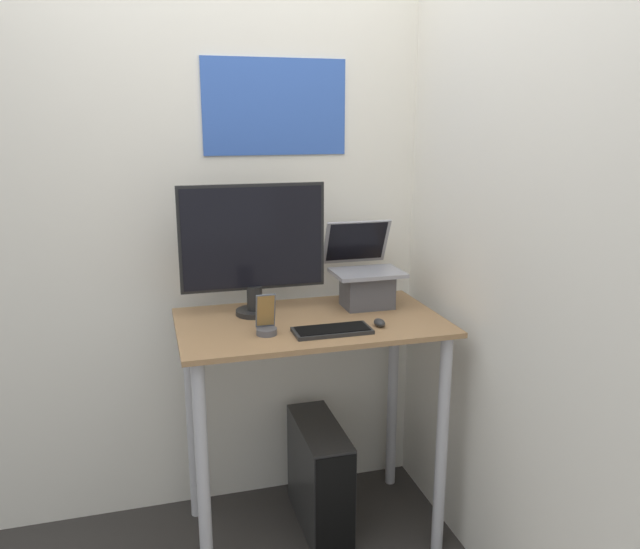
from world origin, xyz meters
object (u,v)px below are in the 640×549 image
at_px(keyboard, 332,330).
at_px(cell_phone, 266,323).
at_px(computer_tower, 320,475).
at_px(mouse, 379,323).
at_px(monitor, 253,248).
at_px(laptop, 366,281).

distance_m(keyboard, cell_phone, 0.24).
bearing_deg(keyboard, computer_tower, 87.20).
bearing_deg(computer_tower, cell_phone, -147.18).
bearing_deg(mouse, cell_phone, 176.03).
relative_size(monitor, cell_phone, 3.80).
height_order(monitor, keyboard, monitor).
xyz_separation_m(laptop, mouse, (-0.04, -0.27, -0.09)).
height_order(mouse, cell_phone, cell_phone).
height_order(keyboard, cell_phone, cell_phone).
xyz_separation_m(mouse, cell_phone, (-0.43, 0.03, 0.03)).
bearing_deg(cell_phone, computer_tower, 32.82).
height_order(laptop, mouse, laptop).
height_order(monitor, computer_tower, monitor).
relative_size(laptop, cell_phone, 2.29).
distance_m(laptop, cell_phone, 0.53).
distance_m(cell_phone, computer_tower, 0.81).
relative_size(cell_phone, computer_tower, 0.32).
relative_size(mouse, cell_phone, 0.42).
bearing_deg(keyboard, cell_phone, 168.30).
height_order(keyboard, computer_tower, keyboard).
xyz_separation_m(monitor, computer_tower, (0.24, -0.09, -0.99)).
height_order(laptop, monitor, monitor).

